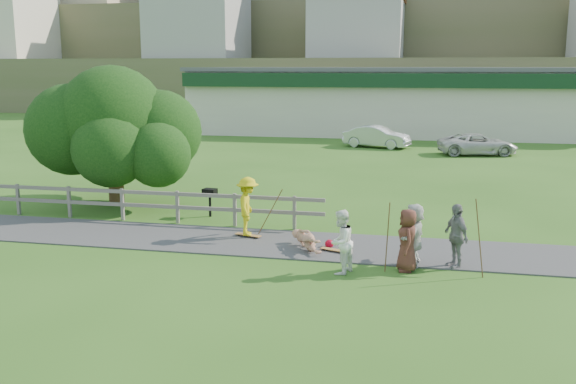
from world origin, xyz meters
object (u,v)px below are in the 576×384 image
(skater_fallen, at_px, (307,240))
(skater_rider, at_px, (248,209))
(tree, at_px, (114,145))
(bbq, at_px, (210,203))
(spectator_d, at_px, (414,235))
(car_silver, at_px, (377,137))
(spectator_c, at_px, (407,240))
(spectator_b, at_px, (456,236))
(spectator_a, at_px, (341,242))
(car_white, at_px, (478,144))

(skater_fallen, bearing_deg, skater_rider, 123.86)
(tree, distance_m, bbq, 4.69)
(spectator_d, height_order, tree, tree)
(skater_rider, bearing_deg, skater_fallen, -126.58)
(car_silver, distance_m, bbq, 21.23)
(spectator_c, bearing_deg, spectator_d, 152.38)
(spectator_b, distance_m, tree, 13.52)
(spectator_b, xyz_separation_m, car_silver, (-4.00, 24.99, -0.15))
(spectator_a, height_order, spectator_c, spectator_a)
(tree, bearing_deg, skater_fallen, -29.20)
(spectator_a, xyz_separation_m, spectator_d, (1.80, 1.03, 0.02))
(skater_fallen, xyz_separation_m, bbq, (-4.08, 3.42, 0.19))
(spectator_d, distance_m, car_white, 22.98)
(spectator_c, height_order, car_silver, spectator_c)
(bbq, bearing_deg, spectator_b, -18.89)
(car_silver, bearing_deg, spectator_d, -157.92)
(spectator_d, bearing_deg, spectator_c, -11.99)
(car_white, height_order, bbq, car_white)
(spectator_a, relative_size, spectator_d, 0.98)
(spectator_a, height_order, car_white, spectator_a)
(spectator_a, bearing_deg, bbq, -114.66)
(spectator_d, bearing_deg, skater_rider, -102.68)
(spectator_a, height_order, spectator_d, spectator_d)
(spectator_b, xyz_separation_m, tree, (-12.32, 5.37, 1.44))
(spectator_c, distance_m, car_silver, 25.69)
(car_white, distance_m, tree, 22.63)
(skater_fallen, height_order, spectator_a, spectator_a)
(spectator_b, relative_size, car_silver, 0.40)
(spectator_b, bearing_deg, spectator_d, -115.36)
(skater_rider, xyz_separation_m, bbq, (-2.08, 2.48, -0.40))
(spectator_a, distance_m, spectator_d, 2.08)
(skater_fallen, height_order, car_silver, car_silver)
(car_white, height_order, tree, tree)
(spectator_d, relative_size, tree, 0.26)
(skater_rider, bearing_deg, spectator_b, -117.23)
(tree, relative_size, bbq, 6.57)
(spectator_d, xyz_separation_m, car_silver, (-2.94, 25.06, -0.14))
(skater_fallen, bearing_deg, spectator_d, -46.61)
(skater_rider, height_order, spectator_c, skater_rider)
(skater_rider, bearing_deg, tree, 47.79)
(car_silver, height_order, tree, tree)
(spectator_c, xyz_separation_m, bbq, (-6.94, 4.72, -0.32))
(car_silver, bearing_deg, spectator_a, -162.11)
(bbq, bearing_deg, spectator_a, -36.67)
(car_white, distance_m, bbq, 21.19)
(bbq, bearing_deg, car_silver, 86.90)
(spectator_b, bearing_deg, spectator_c, -94.97)
(skater_rider, xyz_separation_m, car_silver, (2.08, 23.30, -0.19))
(bbq, bearing_deg, skater_rider, -41.91)
(skater_fallen, xyz_separation_m, tree, (-8.24, 4.61, 1.99))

